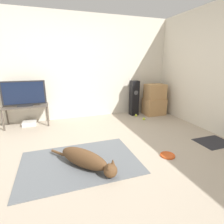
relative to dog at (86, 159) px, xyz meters
The scene contains 14 objects.
ground_plane 0.38m from the dog, 61.23° to the left, with size 12.00×12.00×0.00m, color #B2A38E.
wall_back 2.67m from the dog, 86.00° to the left, with size 8.00×0.06×2.55m.
area_rug 0.22m from the dog, 109.08° to the left, with size 1.67×1.15×0.01m.
dog is the anchor object (origin of this frame).
frisbee 1.28m from the dog, ahead, with size 0.23×0.23×0.03m.
cardboard_box_lower 3.03m from the dog, 40.59° to the left, with size 0.56×0.41×0.45m.
cardboard_box_upper 3.08m from the dog, 40.70° to the left, with size 0.51×0.38×0.39m.
floor_speaker 2.77m from the dog, 50.55° to the left, with size 0.21×0.21×0.94m.
tv_stand 2.34m from the dog, 114.20° to the left, with size 0.95×0.44×0.47m.
tv 2.41m from the dog, 114.17° to the left, with size 0.90×0.20×0.56m.
tennis_ball_by_boxes 2.39m from the dog, 41.84° to the left, with size 0.07×0.07×0.07m.
tennis_ball_near_speaker 2.59m from the dog, 48.22° to the left, with size 0.07×0.07×0.07m.
game_console 2.34m from the dog, 113.39° to the left, with size 0.29×0.27×0.09m.
door_mat 2.37m from the dog, ahead, with size 0.60×0.47×0.01m.
Camera 1 is at (-0.52, -2.43, 1.42)m, focal length 28.00 mm.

